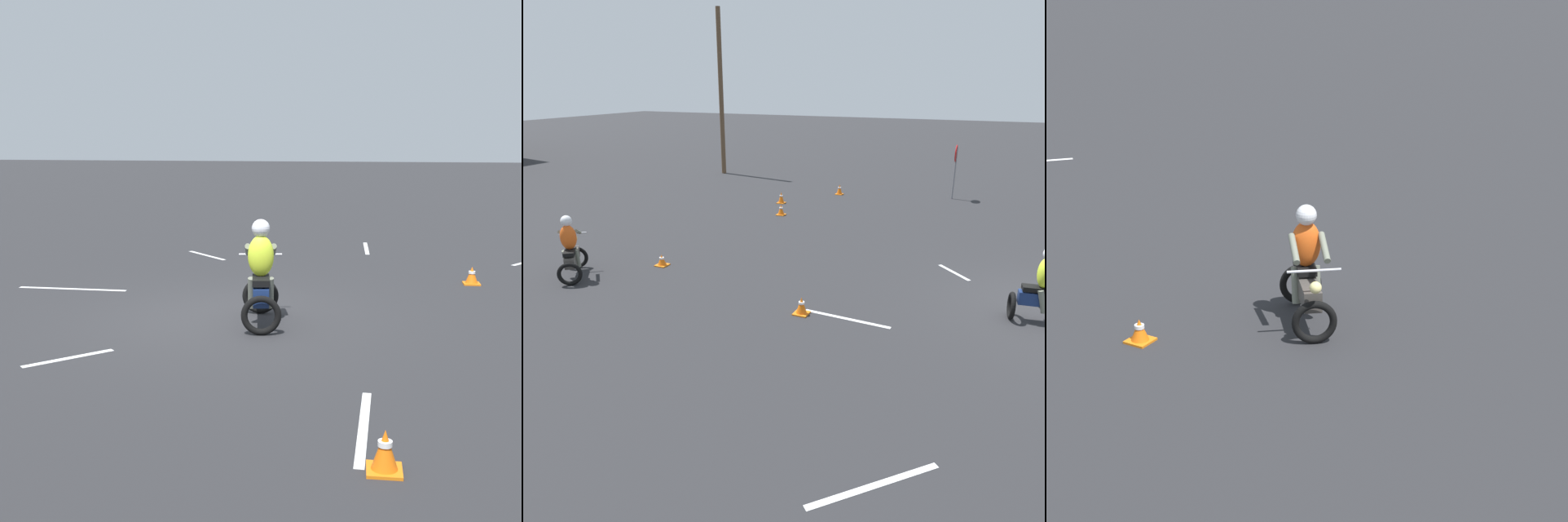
% 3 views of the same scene
% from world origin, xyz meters
% --- Properties ---
extents(motorcycle_rider_background, '(1.47, 1.34, 1.66)m').
position_xyz_m(motorcycle_rider_background, '(-2.70, 11.47, 0.73)').
color(motorcycle_rider_background, black).
rests_on(motorcycle_rider_background, ground).
extents(traffic_cone_far_right, '(0.32, 0.32, 0.32)m').
position_xyz_m(traffic_cone_far_right, '(-1.06, 9.90, 0.15)').
color(traffic_cone_far_right, orange).
rests_on(traffic_cone_far_right, ground).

